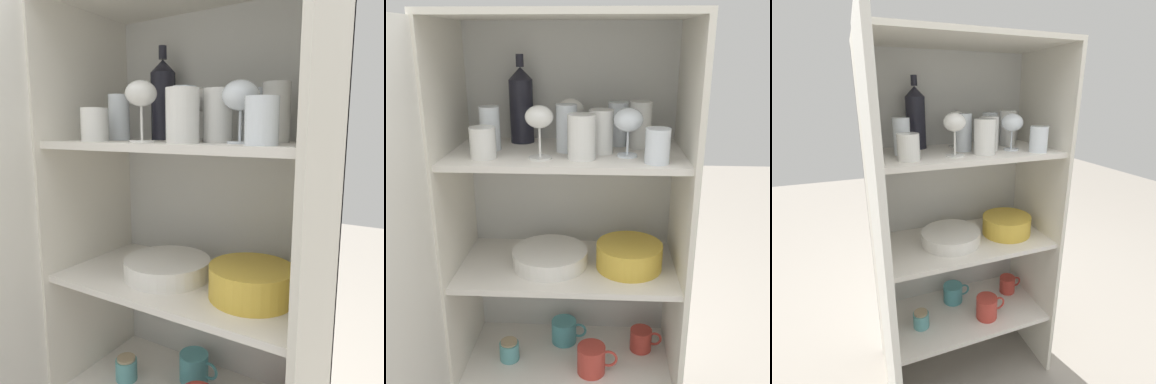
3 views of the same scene
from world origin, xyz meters
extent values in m
cube|color=silver|center=(0.00, 0.38, 0.74)|extent=(0.76, 0.02, 1.48)
cube|color=silver|center=(-0.37, 0.19, 0.74)|extent=(0.02, 0.41, 1.48)
cube|color=silver|center=(0.37, 0.19, 0.74)|extent=(0.02, 0.41, 1.48)
cube|color=silver|center=(0.00, 0.19, 0.68)|extent=(0.72, 0.37, 0.02)
cube|color=silver|center=(0.00, 0.19, 1.08)|extent=(0.72, 0.37, 0.02)
cylinder|color=white|center=(0.00, 0.19, 1.16)|extent=(0.07, 0.07, 0.15)
cylinder|color=white|center=(-0.24, 0.19, 1.16)|extent=(0.06, 0.06, 0.14)
cylinder|color=white|center=(0.05, 0.10, 1.15)|extent=(0.08, 0.08, 0.13)
cylinder|color=white|center=(0.23, 0.25, 1.16)|extent=(0.07, 0.07, 0.15)
cylinder|color=white|center=(0.16, 0.28, 1.16)|extent=(0.07, 0.07, 0.14)
cylinder|color=white|center=(0.27, 0.06, 1.14)|extent=(0.07, 0.07, 0.10)
cylinder|color=white|center=(0.11, 0.17, 1.16)|extent=(0.07, 0.07, 0.13)
cylinder|color=white|center=(-0.24, 0.09, 1.13)|extent=(0.08, 0.08, 0.09)
cylinder|color=white|center=(-0.07, 0.09, 1.09)|extent=(0.07, 0.07, 0.01)
cylinder|color=white|center=(-0.07, 0.09, 1.14)|extent=(0.01, 0.01, 0.08)
ellipsoid|color=white|center=(-0.07, 0.09, 1.21)|extent=(0.08, 0.08, 0.07)
cylinder|color=white|center=(0.19, 0.13, 1.09)|extent=(0.06, 0.06, 0.01)
cylinder|color=white|center=(0.19, 0.13, 1.13)|extent=(0.01, 0.01, 0.07)
ellipsoid|color=white|center=(0.19, 0.13, 1.20)|extent=(0.09, 0.09, 0.07)
cylinder|color=white|center=(0.01, 0.29, 1.09)|extent=(0.07, 0.07, 0.01)
cylinder|color=white|center=(0.01, 0.29, 1.13)|extent=(0.01, 0.01, 0.08)
ellipsoid|color=white|center=(0.01, 0.29, 1.21)|extent=(0.08, 0.08, 0.07)
cylinder|color=black|center=(-0.16, 0.31, 1.19)|extent=(0.08, 0.08, 0.21)
cone|color=black|center=(-0.16, 0.31, 1.32)|extent=(0.08, 0.08, 0.04)
cylinder|color=black|center=(-0.16, 0.31, 1.36)|extent=(0.03, 0.03, 0.04)
cylinder|color=white|center=(-0.06, 0.18, 0.70)|extent=(0.25, 0.25, 0.01)
cylinder|color=white|center=(-0.06, 0.18, 0.71)|extent=(0.25, 0.25, 0.01)
cylinder|color=white|center=(-0.06, 0.18, 0.72)|extent=(0.25, 0.25, 0.01)
cylinder|color=white|center=(-0.06, 0.18, 0.73)|extent=(0.25, 0.25, 0.01)
cylinder|color=white|center=(-0.06, 0.18, 0.73)|extent=(0.25, 0.25, 0.01)
cylinder|color=white|center=(-0.06, 0.18, 0.74)|extent=(0.25, 0.25, 0.01)
cylinder|color=gold|center=(0.21, 0.18, 0.74)|extent=(0.22, 0.22, 0.08)
torus|color=gold|center=(0.21, 0.18, 0.78)|extent=(0.21, 0.21, 0.01)
cylinder|color=teal|center=(-0.02, 0.27, 0.36)|extent=(0.09, 0.09, 0.09)
torus|color=teal|center=(0.03, 0.27, 0.36)|extent=(0.06, 0.01, 0.06)
cylinder|color=#5BA3A8|center=(-0.21, 0.16, 0.35)|extent=(0.07, 0.07, 0.07)
cylinder|color=tan|center=(-0.21, 0.16, 0.39)|extent=(0.06, 0.06, 0.01)
camera|label=1|loc=(0.55, -0.68, 1.12)|focal=35.00mm
camera|label=2|loc=(0.11, -1.18, 1.42)|focal=42.00mm
camera|label=3|loc=(-0.43, -0.92, 1.31)|focal=28.00mm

